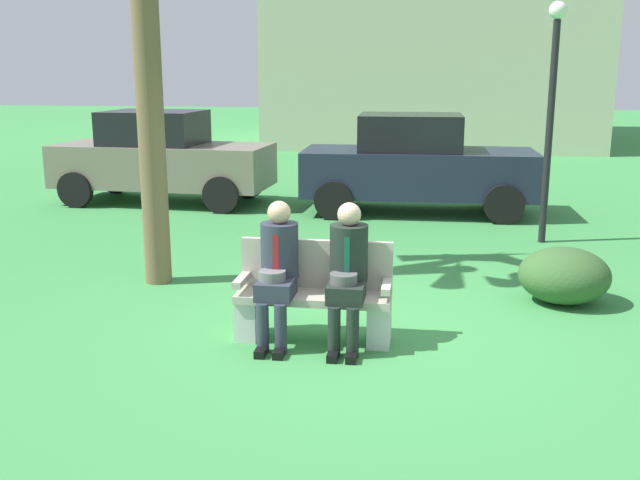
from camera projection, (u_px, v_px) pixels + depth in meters
ground_plane at (357, 334)px, 6.82m from camera, size 80.00×80.00×0.00m
park_bench at (314, 297)px, 6.63m from camera, size 1.40×0.44×0.90m
seated_man_left at (277, 266)px, 6.48m from camera, size 0.34×0.72×1.28m
seated_man_right at (347, 268)px, 6.39m from camera, size 0.34×0.72×1.29m
shrub_near_bench at (564, 275)px, 7.67m from camera, size 0.95×0.87×0.60m
parked_car_near at (162, 157)px, 13.32m from camera, size 3.98×1.87×1.68m
parked_car_far at (416, 164)px, 12.37m from camera, size 3.93×1.77×1.68m
street_lamp at (552, 97)px, 9.97m from camera, size 0.24×0.24×3.31m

